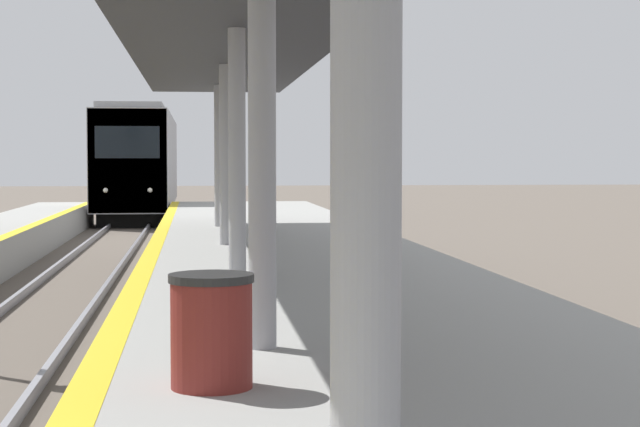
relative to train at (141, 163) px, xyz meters
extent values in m
cube|color=black|center=(0.00, 0.07, -2.08)|extent=(2.44, 16.66, 0.55)
cube|color=#99999E|center=(0.00, 0.07, 0.12)|extent=(2.87, 18.51, 3.84)
cube|color=gold|center=(0.00, -9.11, 0.12)|extent=(2.81, 0.16, 3.76)
cube|color=black|center=(0.00, -9.17, 0.79)|extent=(2.30, 0.06, 1.15)
cube|color=gray|center=(0.00, 0.07, 2.16)|extent=(2.44, 17.59, 0.24)
sphere|color=white|center=(-0.79, -9.17, -0.94)|extent=(0.18, 0.18, 0.18)
sphere|color=white|center=(0.79, -9.17, -0.94)|extent=(0.18, 0.18, 0.18)
cylinder|color=#99999E|center=(3.02, -44.52, 0.26)|extent=(0.25, 0.25, 3.49)
cylinder|color=#99999E|center=(3.02, -38.79, 0.26)|extent=(0.25, 0.25, 3.49)
cylinder|color=#99999E|center=(3.02, -33.06, 0.26)|extent=(0.25, 0.25, 3.49)
cylinder|color=#99999E|center=(3.02, -27.33, 0.26)|extent=(0.25, 0.25, 3.49)
cylinder|color=#99999E|center=(3.02, -21.60, 0.26)|extent=(0.25, 0.25, 3.49)
cube|color=#2D2D33|center=(3.02, -33.06, 2.11)|extent=(3.45, 28.65, 0.20)
cylinder|color=maroon|center=(2.55, -40.38, -1.10)|extent=(0.59, 0.59, 0.77)
cylinder|color=#262626|center=(2.55, -40.38, -0.68)|extent=(0.62, 0.62, 0.06)
camera|label=1|loc=(2.44, -48.12, 0.18)|focal=60.00mm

